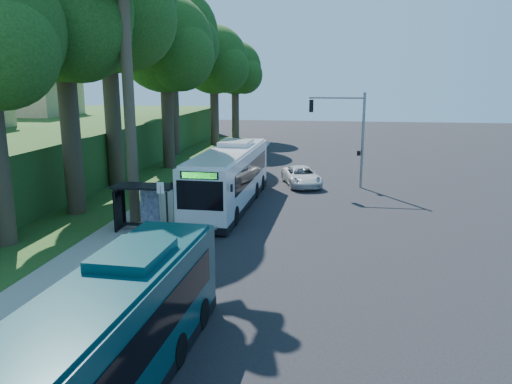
% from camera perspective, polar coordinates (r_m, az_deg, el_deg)
% --- Properties ---
extents(ground, '(140.00, 140.00, 0.00)m').
position_cam_1_polar(ground, '(28.38, 3.15, -3.46)').
color(ground, black).
rests_on(ground, ground).
extents(sidewalk, '(4.50, 70.00, 0.12)m').
position_cam_1_polar(sidewalk, '(29.92, -10.92, -2.70)').
color(sidewalk, gray).
rests_on(sidewalk, ground).
extents(red_curb, '(0.25, 30.00, 0.13)m').
position_cam_1_polar(red_curb, '(25.57, -9.02, -5.30)').
color(red_curb, maroon).
rests_on(red_curb, ground).
extents(grass_verge, '(8.00, 70.00, 0.06)m').
position_cam_1_polar(grass_verge, '(36.56, -16.76, -0.23)').
color(grass_verge, '#234719').
rests_on(grass_verge, ground).
extents(bus_shelter, '(3.20, 1.51, 2.55)m').
position_cam_1_polar(bus_shelter, '(26.88, -13.00, -0.72)').
color(bus_shelter, black).
rests_on(bus_shelter, ground).
extents(stop_sign_pole, '(0.35, 0.06, 3.17)m').
position_cam_1_polar(stop_sign_pole, '(24.23, -10.80, -1.42)').
color(stop_sign_pole, gray).
rests_on(stop_sign_pole, ground).
extents(traffic_signal_pole, '(4.10, 0.30, 7.00)m').
position_cam_1_polar(traffic_signal_pole, '(37.31, 10.59, 7.19)').
color(traffic_signal_pole, gray).
rests_on(traffic_signal_pole, ground).
extents(hillside_backdrop, '(24.00, 60.00, 8.80)m').
position_cam_1_polar(hillside_backdrop, '(51.43, -25.65, 5.43)').
color(hillside_backdrop, '#234719').
rests_on(hillside_backdrop, ground).
extents(tree_0, '(8.40, 8.00, 15.70)m').
position_cam_1_polar(tree_0, '(31.13, -21.20, 18.00)').
color(tree_0, '#382B1E').
rests_on(tree_0, ground).
extents(tree_1, '(10.50, 10.00, 18.26)m').
position_cam_1_polar(tree_1, '(38.84, -16.60, 19.40)').
color(tree_1, '#382B1E').
rests_on(tree_1, ground).
extents(tree_2, '(8.82, 8.40, 15.12)m').
position_cam_1_polar(tree_2, '(45.53, -10.25, 15.82)').
color(tree_2, '#382B1E').
rests_on(tree_2, ground).
extents(tree_3, '(10.08, 9.60, 17.28)m').
position_cam_1_polar(tree_3, '(53.83, -9.56, 16.96)').
color(tree_3, '#382B1E').
rests_on(tree_3, ground).
extents(tree_4, '(8.40, 8.00, 14.14)m').
position_cam_1_polar(tree_4, '(60.75, -4.77, 14.47)').
color(tree_4, '#382B1E').
rests_on(tree_4, ground).
extents(tree_5, '(7.35, 7.00, 12.86)m').
position_cam_1_polar(tree_5, '(68.35, -2.34, 13.68)').
color(tree_5, '#382B1E').
rests_on(tree_5, ground).
extents(white_bus, '(3.11, 13.20, 3.92)m').
position_cam_1_polar(white_bus, '(31.72, -3.06, 1.84)').
color(white_bus, silver).
rests_on(white_bus, ground).
extents(teal_bus, '(2.89, 11.67, 3.45)m').
position_cam_1_polar(teal_bus, '(13.20, -16.88, -16.13)').
color(teal_bus, '#0A3338').
rests_on(teal_bus, ground).
extents(pickup, '(3.69, 5.57, 1.42)m').
position_cam_1_polar(pickup, '(38.06, 5.24, 1.81)').
color(pickup, silver).
rests_on(pickup, ground).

